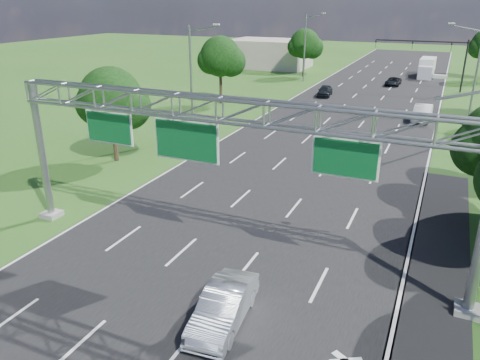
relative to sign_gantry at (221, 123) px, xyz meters
The scene contains 17 objects.
ground 19.28m from the sign_gantry, 91.05° to the left, with size 220.00×220.00×0.00m, color #265318.
road 19.28m from the sign_gantry, 91.05° to the left, with size 18.00×180.00×0.02m, color black.
road_flare 12.20m from the sign_gantry, 11.47° to the left, with size 3.00×30.00×0.02m, color black.
sign_gantry is the anchor object (origin of this frame).
traffic_signal 53.51m from the sign_gantry, 82.32° to the left, with size 12.21×0.24×7.00m.
streetlight_l_near 21.47m from the sign_gantry, 122.87° to the left, with size 2.97×0.22×10.16m.
streetlight_l_far 54.28m from the sign_gantry, 102.38° to the left, with size 2.97×0.22×10.16m.
streetlight_r_mid 30.10m from the sign_gantry, 68.60° to the left, with size 2.97×0.22×10.16m.
tree_verge_la 17.56m from the sign_gantry, 144.84° to the left, with size 5.76×4.80×7.40m.
tree_verge_lb 36.85m from the sign_gantry, 116.19° to the left, with size 5.76×4.80×8.06m.
tree_verge_lc 59.56m from the sign_gantry, 102.86° to the left, with size 5.76×4.80×7.62m.
building_left 69.82m from the sign_gantry, 108.69° to the left, with size 14.00×10.00×5.00m, color #A79B8C.
silver_sedan 8.01m from the sign_gantry, 63.86° to the right, with size 1.61×4.63×1.52m, color silver.
car_queue_b 55.16m from the sign_gantry, 88.44° to the left, with size 1.95×4.22×1.17m, color black.
car_queue_c 43.58m from the sign_gantry, 97.68° to the left, with size 1.66×4.11×1.40m, color black.
car_queue_d 35.11m from the sign_gantry, 78.35° to the left, with size 1.74×4.98×1.64m, color silver.
box_truck 66.25m from the sign_gantry, 85.32° to the left, with size 2.39×7.79×2.94m.
Camera 1 is at (9.44, -6.40, 12.12)m, focal length 35.00 mm.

